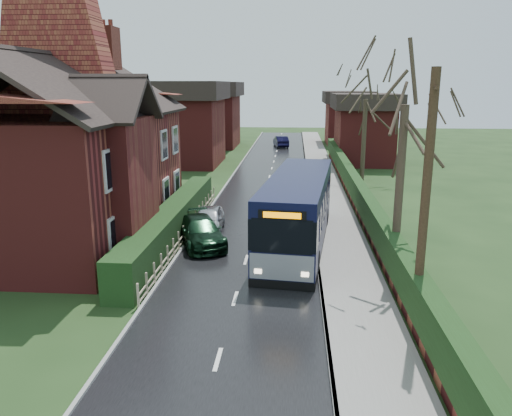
# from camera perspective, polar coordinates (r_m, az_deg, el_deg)

# --- Properties ---
(ground) EXTENTS (140.00, 140.00, 0.00)m
(ground) POSITION_cam_1_polar(r_m,az_deg,el_deg) (19.67, -1.72, -7.97)
(ground) COLOR #2B481F
(ground) RESTS_ON ground
(road) EXTENTS (6.00, 100.00, 0.02)m
(road) POSITION_cam_1_polar(r_m,az_deg,el_deg) (29.14, 0.37, -0.61)
(road) COLOR black
(road) RESTS_ON ground
(pavement) EXTENTS (2.50, 100.00, 0.14)m
(pavement) POSITION_cam_1_polar(r_m,az_deg,el_deg) (29.15, 8.73, -0.65)
(pavement) COLOR slate
(pavement) RESTS_ON ground
(kerb_right) EXTENTS (0.12, 100.00, 0.14)m
(kerb_right) POSITION_cam_1_polar(r_m,az_deg,el_deg) (29.08, 6.37, -0.61)
(kerb_right) COLOR gray
(kerb_right) RESTS_ON ground
(kerb_left) EXTENTS (0.12, 100.00, 0.10)m
(kerb_left) POSITION_cam_1_polar(r_m,az_deg,el_deg) (29.50, -5.55, -0.41)
(kerb_left) COLOR gray
(kerb_left) RESTS_ON ground
(front_hedge) EXTENTS (1.20, 16.00, 1.60)m
(front_hedge) POSITION_cam_1_polar(r_m,az_deg,el_deg) (24.75, -9.51, -1.56)
(front_hedge) COLOR black
(front_hedge) RESTS_ON ground
(picket_fence) EXTENTS (0.10, 16.00, 0.90)m
(picket_fence) POSITION_cam_1_polar(r_m,az_deg,el_deg) (24.68, -7.78, -2.39)
(picket_fence) COLOR tan
(picket_fence) RESTS_ON ground
(right_wall_hedge) EXTENTS (0.60, 50.00, 1.80)m
(right_wall_hedge) POSITION_cam_1_polar(r_m,az_deg,el_deg) (29.09, 11.84, 1.11)
(right_wall_hedge) COLOR maroon
(right_wall_hedge) RESTS_ON ground
(brick_house) EXTENTS (9.30, 14.60, 10.30)m
(brick_house) POSITION_cam_1_polar(r_m,az_deg,el_deg) (25.47, -20.65, 6.38)
(brick_house) COLOR maroon
(brick_house) RESTS_ON ground
(bus) EXTENTS (3.67, 11.06, 3.30)m
(bus) POSITION_cam_1_polar(r_m,az_deg,el_deg) (23.09, 4.80, -0.40)
(bus) COLOR black
(bus) RESTS_ON ground
(car_silver) EXTENTS (1.81, 3.91, 1.30)m
(car_silver) POSITION_cam_1_polar(r_m,az_deg,el_deg) (25.46, -5.48, -1.35)
(car_silver) COLOR #BCBCC1
(car_silver) RESTS_ON ground
(car_green) EXTENTS (3.35, 4.82, 1.30)m
(car_green) POSITION_cam_1_polar(r_m,az_deg,el_deg) (23.53, -6.37, -2.66)
(car_green) COLOR black
(car_green) RESTS_ON ground
(car_distant) EXTENTS (2.09, 4.20, 1.32)m
(car_distant) POSITION_cam_1_polar(r_m,az_deg,el_deg) (60.32, 2.87, 7.59)
(car_distant) COLOR black
(car_distant) RESTS_ON ground
(bus_stop_sign) EXTENTS (0.10, 0.43, 2.81)m
(bus_stop_sign) POSITION_cam_1_polar(r_m,az_deg,el_deg) (24.11, 7.19, 0.69)
(bus_stop_sign) COLOR slate
(bus_stop_sign) RESTS_ON ground
(telegraph_pole) EXTENTS (0.27, 1.01, 7.82)m
(telegraph_pole) POSITION_cam_1_polar(r_m,az_deg,el_deg) (15.28, 18.75, 0.40)
(telegraph_pole) COLOR #332316
(telegraph_pole) RESTS_ON ground
(tree_right_near) EXTENTS (4.38, 4.38, 9.46)m
(tree_right_near) POSITION_cam_1_polar(r_m,az_deg,el_deg) (19.38, 16.78, 12.57)
(tree_right_near) COLOR #3A2D22
(tree_right_near) RESTS_ON ground
(tree_right_far) EXTENTS (4.63, 4.63, 8.95)m
(tree_right_far) POSITION_cam_1_polar(r_m,az_deg,el_deg) (38.49, 12.48, 12.67)
(tree_right_far) COLOR #332A1E
(tree_right_far) RESTS_ON ground
(tree_house_side) EXTENTS (4.26, 4.26, 9.67)m
(tree_house_side) POSITION_cam_1_polar(r_m,az_deg,el_deg) (33.41, -23.11, 12.69)
(tree_house_side) COLOR #362820
(tree_house_side) RESTS_ON ground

